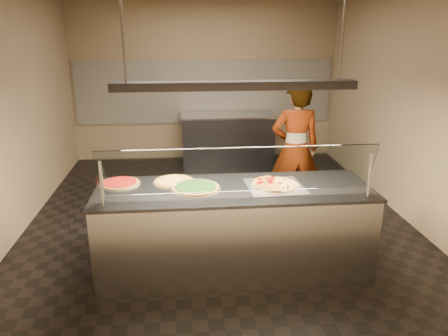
{
  "coord_description": "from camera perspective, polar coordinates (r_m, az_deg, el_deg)",
  "views": [
    {
      "loc": [
        -0.45,
        -5.43,
        2.46
      ],
      "look_at": [
        -0.02,
        -0.97,
        1.02
      ],
      "focal_mm": 35.0,
      "sensor_mm": 36.0,
      "label": 1
    }
  ],
  "objects": [
    {
      "name": "half_pizza_pepperoni",
      "position": [
        4.42,
        5.29,
        -2.06
      ],
      "size": [
        0.26,
        0.47,
        0.05
      ],
      "color": "brown",
      "rests_on": "perforated_tray"
    },
    {
      "name": "lamp_rod_right",
      "position": [
        4.35,
        15.36,
        17.67
      ],
      "size": [
        0.02,
        0.02,
        1.01
      ],
      "primitive_type": "cylinder",
      "color": "#B7B7BC",
      "rests_on": "ceiling"
    },
    {
      "name": "half_pizza_sausage",
      "position": [
        4.46,
        8.11,
        -2.06
      ],
      "size": [
        0.26,
        0.47,
        0.04
      ],
      "color": "brown",
      "rests_on": "perforated_tray"
    },
    {
      "name": "pizza_spatula",
      "position": [
        4.4,
        -5.97,
        -2.24
      ],
      "size": [
        0.2,
        0.23,
        0.02
      ],
      "color": "#B7B7BC",
      "rests_on": "pizza_spinach"
    },
    {
      "name": "wall_left",
      "position": [
        5.89,
        -26.09,
        6.62
      ],
      "size": [
        0.02,
        6.0,
        3.0
      ],
      "primitive_type": "cube",
      "color": "#927C5E",
      "rests_on": "ground"
    },
    {
      "name": "wall_right",
      "position": [
        6.26,
        22.98,
        7.58
      ],
      "size": [
        0.02,
        6.0,
        3.0
      ],
      "primitive_type": "cube",
      "color": "#927C5E",
      "rests_on": "ground"
    },
    {
      "name": "pizza_tomato",
      "position": [
        4.61,
        -13.4,
        -1.9
      ],
      "size": [
        0.42,
        0.42,
        0.03
      ],
      "color": "silver",
      "rests_on": "serving_counter"
    },
    {
      "name": "pizza_cheese",
      "position": [
        4.56,
        -6.54,
        -1.72
      ],
      "size": [
        0.44,
        0.44,
        0.03
      ],
      "color": "silver",
      "rests_on": "serving_counter"
    },
    {
      "name": "lamp_rod_left",
      "position": [
        4.11,
        -13.21,
        17.85
      ],
      "size": [
        0.02,
        0.02,
        1.01
      ],
      "primitive_type": "cylinder",
      "color": "#B7B7BC",
      "rests_on": "ceiling"
    },
    {
      "name": "tile_band",
      "position": [
        8.51,
        -2.48,
        9.94
      ],
      "size": [
        4.9,
        0.02,
        1.2
      ],
      "primitive_type": "cube",
      "color": "silver",
      "rests_on": "wall_back"
    },
    {
      "name": "wall_back",
      "position": [
        8.51,
        -2.51,
        11.3
      ],
      "size": [
        5.0,
        0.02,
        3.0
      ],
      "primitive_type": "cube",
      "color": "#927C5E",
      "rests_on": "ground"
    },
    {
      "name": "wall_front",
      "position": [
        2.65,
        4.66,
        -3.53
      ],
      "size": [
        5.0,
        0.02,
        3.0
      ],
      "primitive_type": "cube",
      "color": "#927C5E",
      "rests_on": "ground"
    },
    {
      "name": "heat_lamp_housing",
      "position": [
        4.14,
        1.43,
        10.72
      ],
      "size": [
        2.3,
        0.18,
        0.08
      ],
      "primitive_type": "cube",
      "color": "#343439",
      "rests_on": "ceiling"
    },
    {
      "name": "pizza_spinach",
      "position": [
        4.36,
        -3.73,
        -2.53
      ],
      "size": [
        0.5,
        0.5,
        0.03
      ],
      "color": "silver",
      "rests_on": "serving_counter"
    },
    {
      "name": "worker",
      "position": [
        5.99,
        9.29,
        2.48
      ],
      "size": [
        0.66,
        0.44,
        1.8
      ],
      "primitive_type": "imported",
      "rotation": [
        0.0,
        0.0,
        3.13
      ],
      "color": "#3E3845",
      "rests_on": "ground"
    },
    {
      "name": "perforated_tray",
      "position": [
        4.45,
        6.69,
        -2.35
      ],
      "size": [
        0.59,
        0.59,
        0.01
      ],
      "color": "silver",
      "rests_on": "serving_counter"
    },
    {
      "name": "sneeze_guard",
      "position": [
        3.97,
        1.94,
        -0.34
      ],
      "size": [
        2.53,
        0.18,
        0.54
      ],
      "color": "#B7B7BC",
      "rests_on": "serving_counter"
    },
    {
      "name": "ground",
      "position": [
        5.99,
        -0.72,
        -6.57
      ],
      "size": [
        5.0,
        6.0,
        0.02
      ],
      "primitive_type": "cube",
      "color": "black",
      "rests_on": "ground"
    },
    {
      "name": "serving_counter",
      "position": [
        4.57,
        1.28,
        -8.09
      ],
      "size": [
        2.77,
        0.94,
        0.93
      ],
      "color": "#B7B7BC",
      "rests_on": "ground"
    },
    {
      "name": "prep_table",
      "position": [
        8.27,
        0.45,
        3.85
      ],
      "size": [
        1.73,
        0.74,
        0.93
      ],
      "color": "#343439",
      "rests_on": "ground"
    }
  ]
}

